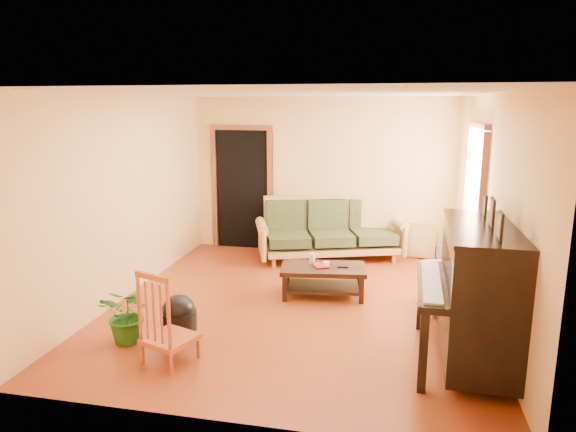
% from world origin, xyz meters
% --- Properties ---
extents(floor, '(5.00, 5.00, 0.00)m').
position_xyz_m(floor, '(0.00, 0.00, 0.00)').
color(floor, maroon).
rests_on(floor, ground).
extents(doorway, '(1.08, 0.16, 2.05)m').
position_xyz_m(doorway, '(-1.45, 2.48, 1.02)').
color(doorway, black).
rests_on(doorway, floor).
extents(window, '(0.12, 1.36, 1.46)m').
position_xyz_m(window, '(2.21, 1.30, 1.50)').
color(window, white).
rests_on(window, right_wall).
extents(sofa, '(2.51, 1.67, 0.99)m').
position_xyz_m(sofa, '(0.16, 2.07, 0.50)').
color(sofa, '#AA793E').
rests_on(sofa, floor).
extents(coffee_table, '(1.16, 0.73, 0.40)m').
position_xyz_m(coffee_table, '(0.27, 0.41, 0.20)').
color(coffee_table, black).
rests_on(coffee_table, floor).
extents(armchair, '(0.83, 0.86, 0.79)m').
position_xyz_m(armchair, '(1.89, 0.23, 0.40)').
color(armchair, '#AA793E').
rests_on(armchair, floor).
extents(piano, '(0.96, 1.58, 1.37)m').
position_xyz_m(piano, '(1.97, -1.08, 0.69)').
color(piano, black).
rests_on(piano, floor).
extents(footstool, '(0.46, 0.46, 0.37)m').
position_xyz_m(footstool, '(-1.06, -1.18, 0.18)').
color(footstool, black).
rests_on(footstool, floor).
extents(red_chair, '(0.58, 0.60, 0.94)m').
position_xyz_m(red_chair, '(-0.94, -1.66, 0.47)').
color(red_chair, '#963B1B').
rests_on(red_chair, floor).
extents(leaning_frame, '(0.46, 0.17, 0.59)m').
position_xyz_m(leaning_frame, '(1.61, 2.41, 0.30)').
color(leaning_frame, '#AF8B3A').
rests_on(leaning_frame, floor).
extents(ceramic_crock, '(0.27, 0.27, 0.26)m').
position_xyz_m(ceramic_crock, '(1.95, 2.34, 0.13)').
color(ceramic_crock, '#3652A4').
rests_on(ceramic_crock, floor).
extents(potted_plant, '(0.63, 0.57, 0.62)m').
position_xyz_m(potted_plant, '(-1.54, -1.36, 0.31)').
color(potted_plant, '#1F5D1A').
rests_on(potted_plant, floor).
extents(book, '(0.25, 0.28, 0.02)m').
position_xyz_m(book, '(0.16, 0.37, 0.41)').
color(book, maroon).
rests_on(book, coffee_table).
extents(candle, '(0.10, 0.10, 0.13)m').
position_xyz_m(candle, '(0.10, 0.53, 0.46)').
color(candle, silver).
rests_on(candle, coffee_table).
extents(glass_jar, '(0.11, 0.11, 0.06)m').
position_xyz_m(glass_jar, '(0.30, 0.43, 0.43)').
color(glass_jar, white).
rests_on(glass_jar, coffee_table).
extents(remote, '(0.14, 0.06, 0.01)m').
position_xyz_m(remote, '(0.53, 0.42, 0.41)').
color(remote, black).
rests_on(remote, coffee_table).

